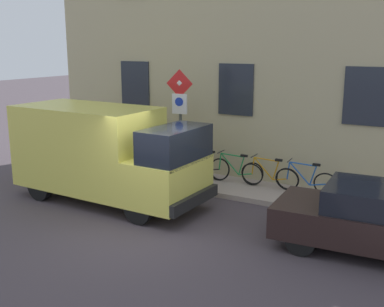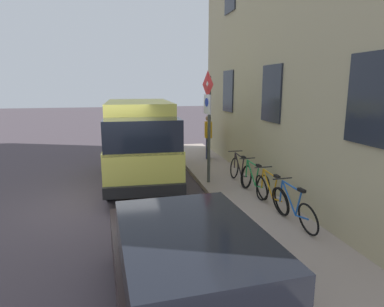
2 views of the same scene
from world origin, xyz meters
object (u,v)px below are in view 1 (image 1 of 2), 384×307
object	(u,v)px
delivery_van	(105,152)
bicycle_green	(235,170)
parked_hatchback	(381,219)
bicycle_blue	(306,180)
bicycle_orange	(269,175)
bicycle_black	(204,166)
sign_post_stacked	(180,111)
pedestrian	(112,137)

from	to	relation	value
delivery_van	bicycle_green	size ratio (longest dim) A/B	3.14
parked_hatchback	bicycle_green	size ratio (longest dim) A/B	2.39
bicycle_blue	bicycle_orange	size ratio (longest dim) A/B	1.00
bicycle_blue	bicycle_orange	world-z (taller)	same
bicycle_blue	bicycle_black	bearing A→B (deg)	-3.39
sign_post_stacked	parked_hatchback	world-z (taller)	sign_post_stacked
parked_hatchback	bicycle_blue	bearing A→B (deg)	-52.63
sign_post_stacked	pedestrian	size ratio (longest dim) A/B	1.84
parked_hatchback	pedestrian	bearing A→B (deg)	-19.68
bicycle_blue	sign_post_stacked	bearing A→B (deg)	12.00
bicycle_blue	pedestrian	distance (m)	6.60
sign_post_stacked	bicycle_orange	size ratio (longest dim) A/B	1.85
delivery_van	bicycle_orange	xyz separation A→B (m)	(2.85, -3.51, -0.82)
bicycle_black	parked_hatchback	bearing A→B (deg)	153.62
bicycle_orange	sign_post_stacked	bearing A→B (deg)	20.96
pedestrian	bicycle_orange	bearing A→B (deg)	-79.85
bicycle_orange	pedestrian	distance (m)	5.56
delivery_van	bicycle_orange	size ratio (longest dim) A/B	3.14
delivery_van	parked_hatchback	distance (m)	6.89
delivery_van	parked_hatchback	world-z (taller)	delivery_van
bicycle_black	pedestrian	xyz separation A→B (m)	(-0.07, 3.44, 0.56)
sign_post_stacked	delivery_van	distance (m)	2.42
delivery_van	bicycle_blue	world-z (taller)	delivery_van
bicycle_green	pedestrian	distance (m)	4.52
parked_hatchback	bicycle_orange	size ratio (longest dim) A/B	2.39
parked_hatchback	bicycle_black	xyz separation A→B (m)	(2.70, 5.45, -0.22)
sign_post_stacked	bicycle_orange	world-z (taller)	sign_post_stacked
bicycle_blue	pedestrian	xyz separation A→B (m)	(-0.07, 6.58, 0.56)
bicycle_orange	bicycle_green	distance (m)	1.05
delivery_van	bicycle_green	xyz separation A→B (m)	(2.85, -2.46, -0.82)
sign_post_stacked	bicycle_green	world-z (taller)	sign_post_stacked
sign_post_stacked	bicycle_black	bearing A→B (deg)	-15.92
parked_hatchback	bicycle_black	world-z (taller)	parked_hatchback
sign_post_stacked	bicycle_blue	xyz separation A→B (m)	(0.94, -3.40, -1.76)
sign_post_stacked	parked_hatchback	xyz separation A→B (m)	(-1.76, -5.72, -1.54)
parked_hatchback	bicycle_green	xyz separation A→B (m)	(2.70, 4.40, -0.22)
delivery_van	bicycle_blue	size ratio (longest dim) A/B	3.13
bicycle_green	bicycle_black	xyz separation A→B (m)	(0.00, 1.05, 0.00)
pedestrian	delivery_van	bearing A→B (deg)	-134.42
parked_hatchback	bicycle_blue	size ratio (longest dim) A/B	2.38
bicycle_blue	pedestrian	size ratio (longest dim) A/B	1.00
sign_post_stacked	bicycle_orange	distance (m)	3.09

